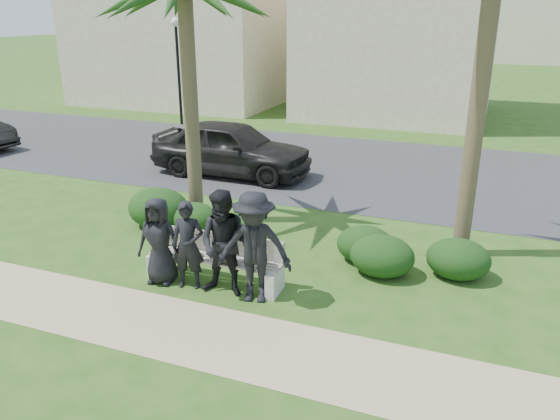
# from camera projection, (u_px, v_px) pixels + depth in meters

# --- Properties ---
(ground) EXTENTS (160.00, 160.00, 0.00)m
(ground) POSITION_uv_depth(u_px,v_px,m) (272.00, 286.00, 9.61)
(ground) COLOR #294D16
(ground) RESTS_ON ground
(footpath) EXTENTS (30.00, 1.60, 0.01)m
(footpath) POSITION_uv_depth(u_px,v_px,m) (226.00, 340.00, 8.04)
(footpath) COLOR tan
(footpath) RESTS_ON ground
(asphalt_street) EXTENTS (160.00, 8.00, 0.01)m
(asphalt_street) POSITION_uv_depth(u_px,v_px,m) (370.00, 169.00, 16.61)
(asphalt_street) COLOR #2D2D30
(asphalt_street) RESTS_ON ground
(stucco_bldg_left) EXTENTS (10.40, 8.40, 7.30)m
(stucco_bldg_left) POSITION_uv_depth(u_px,v_px,m) (187.00, 28.00, 28.18)
(stucco_bldg_left) COLOR beige
(stucco_bldg_left) RESTS_ON ground
(stucco_bldg_right) EXTENTS (8.40, 8.40, 7.30)m
(stucco_bldg_right) POSITION_uv_depth(u_px,v_px,m) (402.00, 31.00, 24.43)
(stucco_bldg_right) COLOR beige
(stucco_bldg_right) RESTS_ON ground
(street_lamp) EXTENTS (0.36, 0.36, 4.29)m
(street_lamp) POSITION_uv_depth(u_px,v_px,m) (177.00, 52.00, 22.16)
(street_lamp) COLOR black
(street_lamp) RESTS_ON ground
(park_bench) EXTENTS (2.45, 0.62, 0.85)m
(park_bench) POSITION_uv_depth(u_px,v_px,m) (215.00, 263.00, 9.61)
(park_bench) COLOR gray
(park_bench) RESTS_ON ground
(man_a) EXTENTS (0.82, 0.58, 1.57)m
(man_a) POSITION_uv_depth(u_px,v_px,m) (159.00, 241.00, 9.50)
(man_a) COLOR black
(man_a) RESTS_ON ground
(man_b) EXTENTS (0.65, 0.52, 1.56)m
(man_b) POSITION_uv_depth(u_px,v_px,m) (188.00, 245.00, 9.33)
(man_b) COLOR black
(man_b) RESTS_ON ground
(man_c) EXTENTS (0.93, 0.74, 1.85)m
(man_c) POSITION_uv_depth(u_px,v_px,m) (225.00, 244.00, 9.03)
(man_c) COLOR black
(man_c) RESTS_ON ground
(man_d) EXTENTS (1.35, 0.94, 1.90)m
(man_d) POSITION_uv_depth(u_px,v_px,m) (254.00, 248.00, 8.82)
(man_d) COLOR black
(man_d) RESTS_ON ground
(hedge_a) EXTENTS (1.40, 1.15, 0.91)m
(hedge_a) POSITION_uv_depth(u_px,v_px,m) (158.00, 207.00, 12.10)
(hedge_a) COLOR #14340E
(hedge_a) RESTS_ON ground
(hedge_b) EXTENTS (1.04, 0.86, 0.68)m
(hedge_b) POSITION_uv_depth(u_px,v_px,m) (195.00, 217.00, 11.82)
(hedge_b) COLOR #14340E
(hedge_b) RESTS_ON ground
(hedge_c) EXTENTS (0.96, 0.79, 0.63)m
(hedge_c) POSITION_uv_depth(u_px,v_px,m) (242.00, 226.00, 11.41)
(hedge_c) COLOR #14340E
(hedge_c) RESTS_ON ground
(hedge_d) EXTENTS (1.11, 0.92, 0.72)m
(hedge_d) POSITION_uv_depth(u_px,v_px,m) (365.00, 244.00, 10.44)
(hedge_d) COLOR #14340E
(hedge_d) RESTS_ON ground
(hedge_e) EXTENTS (1.18, 0.97, 0.77)m
(hedge_e) POSITION_uv_depth(u_px,v_px,m) (382.00, 255.00, 9.91)
(hedge_e) COLOR #14340E
(hedge_e) RESTS_ON ground
(hedge_f) EXTENTS (1.14, 0.94, 0.74)m
(hedge_f) POSITION_uv_depth(u_px,v_px,m) (458.00, 258.00, 9.81)
(hedge_f) COLOR #14340E
(hedge_f) RESTS_ON ground
(car_a) EXTENTS (4.71, 1.94, 1.60)m
(car_a) POSITION_uv_depth(u_px,v_px,m) (231.00, 148.00, 15.82)
(car_a) COLOR black
(car_a) RESTS_ON ground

